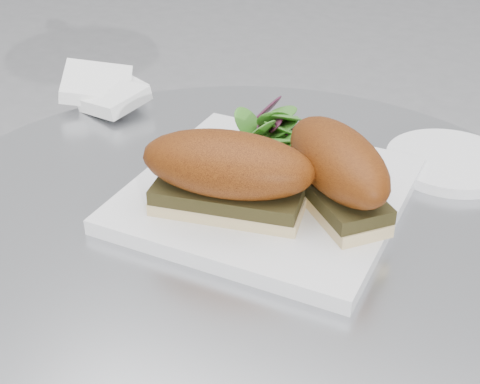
% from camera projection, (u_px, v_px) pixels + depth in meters
% --- Properties ---
extents(plate, '(0.27, 0.27, 0.02)m').
position_uv_depth(plate, '(268.00, 194.00, 0.68)').
color(plate, white).
rests_on(plate, table).
extents(sandwich_left, '(0.17, 0.10, 0.08)m').
position_uv_depth(sandwich_left, '(227.00, 172.00, 0.61)').
color(sandwich_left, '#DBC689').
rests_on(sandwich_left, plate).
extents(sandwich_right, '(0.15, 0.15, 0.08)m').
position_uv_depth(sandwich_right, '(337.00, 169.00, 0.62)').
color(sandwich_right, '#DBC689').
rests_on(sandwich_right, plate).
extents(salad, '(0.10, 0.10, 0.05)m').
position_uv_depth(salad, '(281.00, 130.00, 0.73)').
color(salad, '#3D842B').
rests_on(salad, plate).
extents(napkin, '(0.14, 0.14, 0.02)m').
position_uv_depth(napkin, '(106.00, 98.00, 0.88)').
color(napkin, white).
rests_on(napkin, table).
extents(saucer, '(0.14, 0.14, 0.01)m').
position_uv_depth(saucer, '(449.00, 162.00, 0.74)').
color(saucer, white).
rests_on(saucer, table).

